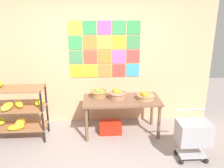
# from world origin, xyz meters

# --- Properties ---
(back_wall_with_art) EXTENTS (4.73, 0.07, 2.82)m
(back_wall_with_art) POSITION_xyz_m (0.00, 1.75, 1.41)
(back_wall_with_art) COLOR #E4A879
(back_wall_with_art) RESTS_ON ground
(banana_shelf_unit) EXTENTS (1.01, 0.50, 1.12)m
(banana_shelf_unit) POSITION_xyz_m (-1.56, 1.07, 0.61)
(banana_shelf_unit) COLOR black
(banana_shelf_unit) RESTS_ON ground
(display_table) EXTENTS (1.45, 0.69, 0.71)m
(display_table) POSITION_xyz_m (0.42, 1.15, 0.62)
(display_table) COLOR brown
(display_table) RESTS_ON ground
(fruit_basket_back_left) EXTENTS (0.34, 0.34, 0.15)m
(fruit_basket_back_left) POSITION_xyz_m (0.86, 1.11, 0.77)
(fruit_basket_back_left) COLOR tan
(fruit_basket_back_left) RESTS_ON display_table
(fruit_basket_right) EXTENTS (0.32, 0.32, 0.16)m
(fruit_basket_right) POSITION_xyz_m (-0.01, 1.29, 0.78)
(fruit_basket_right) COLOR olive
(fruit_basket_right) RESTS_ON display_table
(fruit_basket_centre) EXTENTS (0.34, 0.34, 0.18)m
(fruit_basket_centre) POSITION_xyz_m (0.34, 1.19, 0.79)
(fruit_basket_centre) COLOR #A46F51
(fruit_basket_centre) RESTS_ON display_table
(produce_crate_under_table) EXTENTS (0.43, 0.33, 0.20)m
(produce_crate_under_table) POSITION_xyz_m (0.20, 1.18, 0.10)
(produce_crate_under_table) COLOR red
(produce_crate_under_table) RESTS_ON ground
(shopping_cart) EXTENTS (0.51, 0.41, 0.79)m
(shopping_cart) POSITION_xyz_m (1.47, 0.21, 0.45)
(shopping_cart) COLOR black
(shopping_cart) RESTS_ON ground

